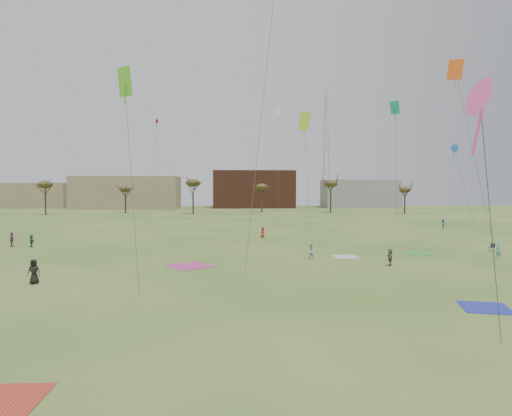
{
  "coord_description": "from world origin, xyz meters",
  "views": [
    {
      "loc": [
        -1.97,
        -24.55,
        7.45
      ],
      "look_at": [
        0.0,
        12.0,
        5.5
      ],
      "focal_mm": 30.79,
      "sensor_mm": 36.0,
      "label": 1
    }
  ],
  "objects": [
    {
      "name": "ground",
      "position": [
        0.0,
        0.0,
        0.0
      ],
      "size": [
        260.0,
        260.0,
        0.0
      ],
      "primitive_type": "plane",
      "color": "#33591B",
      "rests_on": "ground"
    },
    {
      "name": "spectator_fore_c",
      "position": [
        12.53,
        14.8,
        0.76
      ],
      "size": [
        0.75,
        1.48,
        1.53
      ],
      "primitive_type": "imported",
      "rotation": [
        0.0,
        0.0,
        4.5
      ],
      "color": "brown",
      "rests_on": "ground"
    },
    {
      "name": "flyer_mid_a",
      "position": [
        -16.88,
        8.89,
        0.93
      ],
      "size": [
        0.92,
        0.62,
        1.86
      ],
      "primitive_type": "imported",
      "rotation": [
        0.0,
        0.0,
        0.03
      ],
      "color": "black",
      "rests_on": "ground"
    },
    {
      "name": "flyer_mid_c",
      "position": [
        24.82,
        18.02,
        0.78
      ],
      "size": [
        0.6,
        0.42,
        1.57
      ],
      "primitive_type": "imported",
      "rotation": [
        0.0,
        0.0,
        3.23
      ],
      "color": "#66ABAA",
      "rests_on": "ground"
    },
    {
      "name": "spectator_mid_d",
      "position": [
        -28.41,
        29.21,
        0.89
      ],
      "size": [
        0.59,
        1.09,
        1.77
      ],
      "primitive_type": "imported",
      "rotation": [
        0.0,
        0.0,
        1.73
      ],
      "color": "#8A396E",
      "rests_on": "ground"
    },
    {
      "name": "spectator_mid_e",
      "position": [
        5.89,
        18.58,
        0.83
      ],
      "size": [
        1.01,
        1.02,
        1.66
      ],
      "primitive_type": "imported",
      "rotation": [
        0.0,
        0.0,
        5.43
      ],
      "color": "silver",
      "rests_on": "ground"
    },
    {
      "name": "flyer_far_a",
      "position": [
        -26.02,
        29.01,
        0.73
      ],
      "size": [
        1.19,
        1.33,
        1.47
      ],
      "primitive_type": "imported",
      "rotation": [
        0.0,
        0.0,
        2.25
      ],
      "color": "#246D42",
      "rests_on": "ground"
    },
    {
      "name": "flyer_far_b",
      "position": [
        2.27,
        36.73,
        0.76
      ],
      "size": [
        0.84,
        0.88,
        1.52
      ],
      "primitive_type": "imported",
      "rotation": [
        0.0,
        0.0,
        0.91
      ],
      "color": "red",
      "rests_on": "ground"
    },
    {
      "name": "flyer_far_c",
      "position": [
        32.96,
        46.22,
        0.86
      ],
      "size": [
        1.12,
        1.28,
        1.72
      ],
      "primitive_type": "imported",
      "rotation": [
        0.0,
        0.0,
        4.16
      ],
      "color": "navy",
      "rests_on": "ground"
    },
    {
      "name": "blanket_red",
      "position": [
        -9.88,
        -9.39,
        0.0
      ],
      "size": [
        2.63,
        2.63,
        0.03
      ],
      "primitive_type": "cube",
      "rotation": [
        0.0,
        0.0,
        3.13
      ],
      "color": "#B03023",
      "rests_on": "ground"
    },
    {
      "name": "blanket_blue",
      "position": [
        13.31,
        0.81,
        0.0
      ],
      "size": [
        3.38,
        3.38,
        0.03
      ],
      "primitive_type": "cube",
      "rotation": [
        0.0,
        0.0,
        2.87
      ],
      "color": "#232B97",
      "rests_on": "ground"
    },
    {
      "name": "blanket_cream",
      "position": [
        9.71,
        19.81,
        0.0
      ],
      "size": [
        2.68,
        2.68,
        0.03
      ],
      "primitive_type": "cube",
      "rotation": [
        0.0,
        0.0,
        0.1
      ],
      "color": "beige",
      "rests_on": "ground"
    },
    {
      "name": "blanket_plum",
      "position": [
        -5.88,
        15.5,
        0.0
      ],
      "size": [
        4.73,
        4.73,
        0.03
      ],
      "primitive_type": "cube",
      "rotation": [
        0.0,
        0.0,
        0.56
      ],
      "color": "#B13676",
      "rests_on": "ground"
    },
    {
      "name": "blanket_olive",
      "position": [
        18.15,
        21.52,
        0.0
      ],
      "size": [
        3.47,
        3.47,
        0.03
      ],
      "primitive_type": "cube",
      "rotation": [
        0.0,
        0.0,
        0.28
      ],
      "color": "green",
      "rests_on": "ground"
    },
    {
      "name": "camp_chair_right",
      "position": [
        27.09,
        22.8,
        0.26
      ],
      "size": [
        0.72,
        0.7,
        0.87
      ],
      "rotation": [
        0.0,
        0.0,
        5.21
      ],
      "color": "#141537",
      "rests_on": "ground"
    },
    {
      "name": "kites_aloft",
      "position": [
        4.41,
        31.13,
        19.74
      ],
      "size": [
        60.62,
        72.43,
        27.82
      ],
      "color": "red",
      "rests_on": "ground"
    },
    {
      "name": "tree_line",
      "position": [
        -2.85,
        79.12,
        7.09
      ],
      "size": [
        117.44,
        49.32,
        8.91
      ],
      "color": "#3A2B1E",
      "rests_on": "ground"
    },
    {
      "name": "building_tan",
      "position": [
        -35.0,
        115.0,
        5.0
      ],
      "size": [
        32.0,
        14.0,
        10.0
      ],
      "primitive_type": "cube",
      "color": "#937F60",
      "rests_on": "ground"
    },
    {
      "name": "building_brick",
      "position": [
        5.0,
        120.0,
        6.0
      ],
      "size": [
        26.0,
        16.0,
        12.0
      ],
      "primitive_type": "cube",
      "color": "brown",
      "rests_on": "ground"
    },
    {
      "name": "building_grey",
      "position": [
        40.0,
        118.0,
        4.5
      ],
      "size": [
        24.0,
        12.0,
        9.0
      ],
      "primitive_type": "cube",
      "color": "gray",
      "rests_on": "ground"
    },
    {
      "name": "building_tan_west",
      "position": [
        -65.0,
        122.0,
        4.0
      ],
      "size": [
        20.0,
        12.0,
        8.0
      ],
      "primitive_type": "cube",
      "color": "#937F60",
      "rests_on": "ground"
    },
    {
      "name": "radio_tower",
      "position": [
        30.0,
        125.0,
        19.21
      ],
      "size": [
        1.51,
        1.72,
        41.0
      ],
      "color": "#9EA3A8",
      "rests_on": "ground"
    }
  ]
}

